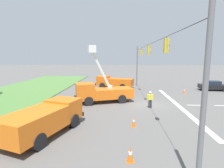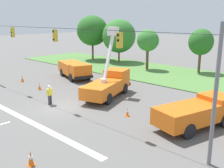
{
  "view_description": "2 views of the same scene",
  "coord_description": "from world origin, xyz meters",
  "px_view_note": "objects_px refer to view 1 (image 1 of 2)",
  "views": [
    {
      "loc": [
        -19.19,
        2.97,
        5.27
      ],
      "look_at": [
        0.98,
        3.98,
        2.16
      ],
      "focal_mm": 28.0,
      "sensor_mm": 36.0,
      "label": 1
    },
    {
      "loc": [
        17.71,
        -12.24,
        7.32
      ],
      "look_at": [
        2.06,
        4.27,
        1.63
      ],
      "focal_mm": 42.0,
      "sensor_mm": 36.0,
      "label": 2
    }
  ],
  "objects_px": {
    "utility_truck_support_far": "(45,118)",
    "traffic_cone_lane_edge_a": "(125,92)",
    "utility_truck_bucket_lift": "(101,91)",
    "traffic_cone_mid_right": "(134,122)",
    "traffic_cone_foreground_right": "(72,106)",
    "road_worker": "(150,98)",
    "sedan_black": "(213,86)",
    "traffic_cone_mid_left": "(184,91)",
    "utility_truck_support_near": "(114,82)",
    "traffic_cone_foreground_left": "(130,154)"
  },
  "relations": [
    {
      "from": "sedan_black",
      "to": "traffic_cone_mid_right",
      "type": "height_order",
      "value": "sedan_black"
    },
    {
      "from": "traffic_cone_foreground_right",
      "to": "traffic_cone_mid_right",
      "type": "relative_size",
      "value": 0.77
    },
    {
      "from": "traffic_cone_mid_right",
      "to": "utility_truck_bucket_lift",
      "type": "bearing_deg",
      "value": 24.82
    },
    {
      "from": "traffic_cone_foreground_right",
      "to": "traffic_cone_mid_right",
      "type": "bearing_deg",
      "value": -126.0
    },
    {
      "from": "utility_truck_support_far",
      "to": "traffic_cone_lane_edge_a",
      "type": "height_order",
      "value": "utility_truck_support_far"
    },
    {
      "from": "utility_truck_support_far",
      "to": "sedan_black",
      "type": "bearing_deg",
      "value": -49.34
    },
    {
      "from": "traffic_cone_mid_left",
      "to": "utility_truck_support_far",
      "type": "bearing_deg",
      "value": 135.08
    },
    {
      "from": "traffic_cone_mid_left",
      "to": "traffic_cone_mid_right",
      "type": "height_order",
      "value": "traffic_cone_mid_left"
    },
    {
      "from": "utility_truck_support_near",
      "to": "traffic_cone_mid_right",
      "type": "xyz_separation_m",
      "value": [
        -16.63,
        -2.17,
        -0.72
      ]
    },
    {
      "from": "utility_truck_support_far",
      "to": "traffic_cone_mid_left",
      "type": "xyz_separation_m",
      "value": [
        14.48,
        -14.44,
        -0.78
      ]
    },
    {
      "from": "traffic_cone_mid_right",
      "to": "utility_truck_support_far",
      "type": "bearing_deg",
      "value": 105.74
    },
    {
      "from": "utility_truck_support_near",
      "to": "utility_truck_bucket_lift",
      "type": "bearing_deg",
      "value": 173.48
    },
    {
      "from": "utility_truck_support_near",
      "to": "traffic_cone_mid_right",
      "type": "relative_size",
      "value": 8.52
    },
    {
      "from": "traffic_cone_foreground_left",
      "to": "traffic_cone_mid_right",
      "type": "relative_size",
      "value": 1.06
    },
    {
      "from": "utility_truck_support_near",
      "to": "traffic_cone_lane_edge_a",
      "type": "bearing_deg",
      "value": -160.48
    },
    {
      "from": "road_worker",
      "to": "traffic_cone_mid_left",
      "type": "height_order",
      "value": "road_worker"
    },
    {
      "from": "traffic_cone_foreground_left",
      "to": "traffic_cone_lane_edge_a",
      "type": "xyz_separation_m",
      "value": [
        16.43,
        -0.05,
        -0.1
      ]
    },
    {
      "from": "road_worker",
      "to": "traffic_cone_foreground_right",
      "type": "relative_size",
      "value": 2.94
    },
    {
      "from": "traffic_cone_foreground_left",
      "to": "traffic_cone_mid_left",
      "type": "bearing_deg",
      "value": -26.9
    },
    {
      "from": "utility_truck_bucket_lift",
      "to": "utility_truck_support_near",
      "type": "relative_size",
      "value": 1.07
    },
    {
      "from": "traffic_cone_foreground_right",
      "to": "traffic_cone_lane_edge_a",
      "type": "height_order",
      "value": "traffic_cone_lane_edge_a"
    },
    {
      "from": "traffic_cone_foreground_left",
      "to": "traffic_cone_foreground_right",
      "type": "distance_m",
      "value": 10.58
    },
    {
      "from": "utility_truck_support_far",
      "to": "traffic_cone_foreground_right",
      "type": "height_order",
      "value": "utility_truck_support_far"
    },
    {
      "from": "utility_truck_support_far",
      "to": "traffic_cone_foreground_right",
      "type": "bearing_deg",
      "value": -0.91
    },
    {
      "from": "traffic_cone_lane_edge_a",
      "to": "traffic_cone_mid_right",
      "type": "bearing_deg",
      "value": -177.78
    },
    {
      "from": "traffic_cone_foreground_right",
      "to": "traffic_cone_mid_right",
      "type": "xyz_separation_m",
      "value": [
        -4.39,
        -6.04,
        0.1
      ]
    },
    {
      "from": "sedan_black",
      "to": "traffic_cone_lane_edge_a",
      "type": "height_order",
      "value": "sedan_black"
    },
    {
      "from": "utility_truck_support_near",
      "to": "traffic_cone_foreground_right",
      "type": "relative_size",
      "value": 11.01
    },
    {
      "from": "sedan_black",
      "to": "traffic_cone_foreground_left",
      "type": "xyz_separation_m",
      "value": [
        -19.96,
        14.24,
        -0.38
      ]
    },
    {
      "from": "traffic_cone_foreground_right",
      "to": "sedan_black",
      "type": "bearing_deg",
      "value": -61.02
    },
    {
      "from": "utility_truck_bucket_lift",
      "to": "traffic_cone_mid_right",
      "type": "relative_size",
      "value": 9.1
    },
    {
      "from": "utility_truck_bucket_lift",
      "to": "traffic_cone_mid_right",
      "type": "xyz_separation_m",
      "value": [
        -7.06,
        -3.26,
        -0.95
      ]
    },
    {
      "from": "utility_truck_bucket_lift",
      "to": "utility_truck_support_near",
      "type": "xyz_separation_m",
      "value": [
        9.57,
        -1.09,
        -0.23
      ]
    },
    {
      "from": "utility_truck_bucket_lift",
      "to": "utility_truck_support_far",
      "type": "distance_m",
      "value": 9.25
    },
    {
      "from": "utility_truck_support_far",
      "to": "sedan_black",
      "type": "distance_m",
      "value": 26.19
    },
    {
      "from": "utility_truck_bucket_lift",
      "to": "traffic_cone_mid_right",
      "type": "bearing_deg",
      "value": -155.18
    },
    {
      "from": "traffic_cone_foreground_right",
      "to": "road_worker",
      "type": "bearing_deg",
      "value": -85.02
    },
    {
      "from": "utility_truck_support_near",
      "to": "road_worker",
      "type": "bearing_deg",
      "value": -159.8
    },
    {
      "from": "utility_truck_support_far",
      "to": "traffic_cone_mid_right",
      "type": "distance_m",
      "value": 6.42
    },
    {
      "from": "traffic_cone_foreground_left",
      "to": "traffic_cone_mid_left",
      "type": "distance_m",
      "value": 19.49
    },
    {
      "from": "traffic_cone_foreground_right",
      "to": "utility_truck_support_near",
      "type": "bearing_deg",
      "value": -17.54
    },
    {
      "from": "sedan_black",
      "to": "traffic_cone_mid_left",
      "type": "bearing_deg",
      "value": 115.47
    },
    {
      "from": "utility_truck_support_far",
      "to": "traffic_cone_mid_left",
      "type": "height_order",
      "value": "utility_truck_support_far"
    },
    {
      "from": "road_worker",
      "to": "sedan_black",
      "type": "bearing_deg",
      "value": -48.7
    },
    {
      "from": "traffic_cone_mid_left",
      "to": "traffic_cone_mid_right",
      "type": "relative_size",
      "value": 1.03
    },
    {
      "from": "utility_truck_support_near",
      "to": "traffic_cone_mid_left",
      "type": "distance_m",
      "value": 11.19
    },
    {
      "from": "sedan_black",
      "to": "traffic_cone_lane_edge_a",
      "type": "bearing_deg",
      "value": 103.99
    },
    {
      "from": "road_worker",
      "to": "traffic_cone_lane_edge_a",
      "type": "distance_m",
      "value": 7.2
    },
    {
      "from": "utility_truck_bucket_lift",
      "to": "utility_truck_support_far",
      "type": "relative_size",
      "value": 1.06
    },
    {
      "from": "traffic_cone_foreground_right",
      "to": "traffic_cone_mid_left",
      "type": "height_order",
      "value": "traffic_cone_mid_left"
    }
  ]
}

